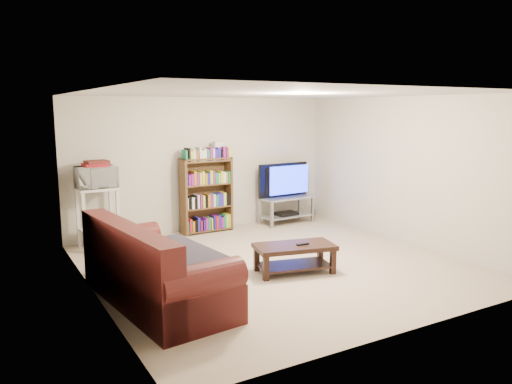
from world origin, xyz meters
TOP-DOWN VIEW (x-y plane):
  - floor at (0.00, 0.00)m, footprint 5.00×5.00m
  - ceiling at (0.00, 0.00)m, footprint 5.00×5.00m
  - wall_back at (0.00, 2.50)m, footprint 5.00×0.00m
  - wall_front at (0.00, -2.50)m, footprint 5.00×0.00m
  - wall_left at (-2.50, 0.00)m, footprint 0.00×5.00m
  - wall_right at (2.50, 0.00)m, footprint 0.00×5.00m
  - sofa at (-2.01, -0.53)m, footprint 1.22×2.32m
  - blanket at (-1.80, -0.65)m, footprint 1.06×1.26m
  - cat at (-1.83, -0.45)m, footprint 0.31×0.63m
  - coffee_table at (0.03, -0.42)m, footprint 1.16×0.76m
  - remote at (0.12, -0.49)m, footprint 0.18×0.06m
  - tv_stand at (1.56, 2.13)m, footprint 1.07×0.54m
  - television at (1.56, 2.13)m, footprint 1.13×0.22m
  - dvd_player at (1.56, 2.13)m, footprint 0.43×0.32m
  - bookshelf at (-0.06, 2.25)m, footprint 0.94×0.32m
  - shelf_clutter at (0.03, 2.27)m, footprint 0.68×0.22m
  - microwave_stand at (-1.99, 2.14)m, footprint 0.64×0.49m
  - microwave at (-1.99, 2.14)m, footprint 0.63×0.45m
  - game_boxes at (-1.99, 2.14)m, footprint 0.38×0.33m

SIDE VIEW (x-z plane):
  - floor at x=0.00m, z-range 0.00..0.00m
  - dvd_player at x=1.56m, z-range 0.16..0.22m
  - coffee_table at x=0.03m, z-range 0.08..0.46m
  - sofa at x=-2.01m, z-range -0.14..0.81m
  - tv_stand at x=1.56m, z-range 0.09..0.61m
  - remote at x=0.12m, z-range 0.39..0.41m
  - blanket at x=-1.80m, z-range 0.46..0.65m
  - cat at x=-1.83m, z-range 0.52..0.70m
  - microwave_stand at x=-1.99m, z-range 0.14..1.11m
  - bookshelf at x=-0.06m, z-range 0.02..1.36m
  - television at x=1.56m, z-range 0.52..1.16m
  - microwave at x=-1.99m, z-range 0.98..1.31m
  - wall_back at x=0.00m, z-range -1.30..3.70m
  - wall_front at x=0.00m, z-range -1.30..3.70m
  - wall_left at x=-2.50m, z-range -1.30..3.70m
  - wall_right at x=2.50m, z-range -1.30..3.70m
  - game_boxes at x=-1.99m, z-range 1.31..1.36m
  - shelf_clutter at x=0.03m, z-range 1.31..1.59m
  - ceiling at x=0.00m, z-range 2.40..2.40m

